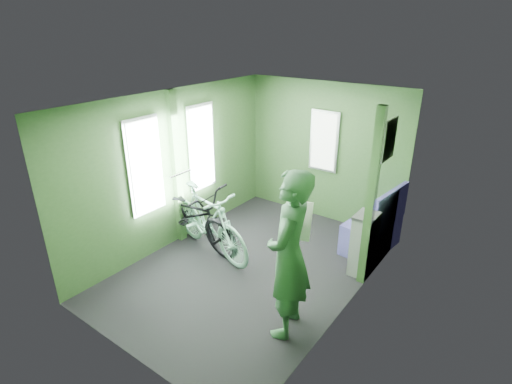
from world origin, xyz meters
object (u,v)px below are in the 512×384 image
bicycle_mint (210,252)px  waste_box (363,244)px  passenger (289,255)px  bicycle_black (193,243)px  bench_seat (373,231)px

bicycle_mint → waste_box: 2.20m
bicycle_mint → passenger: passenger is taller
bicycle_black → passenger: bearing=-100.4°
waste_box → bench_seat: bench_seat is taller
bench_seat → waste_box: bearing=-73.9°
bicycle_mint → bicycle_black: bearing=94.4°
waste_box → passenger: bearing=-99.1°
passenger → bicycle_mint: bearing=-125.8°
bicycle_black → waste_box: (2.38, 0.78, 0.43)m
bicycle_mint → waste_box: size_ratio=2.01×
passenger → waste_box: size_ratio=2.15×
passenger → bench_seat: size_ratio=1.87×
bicycle_black → waste_box: size_ratio=2.25×
bicycle_black → bench_seat: size_ratio=1.95×
bicycle_black → passenger: 2.44m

